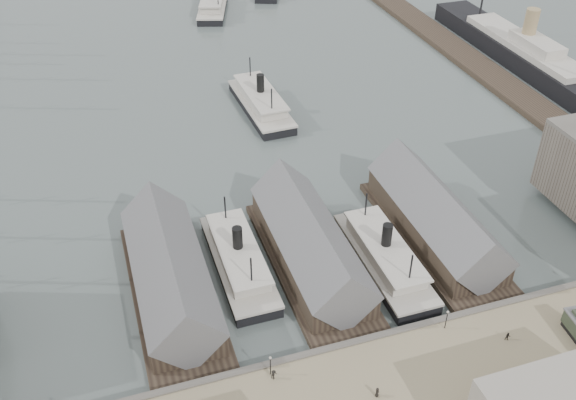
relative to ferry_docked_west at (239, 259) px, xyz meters
name	(u,v)px	position (x,y,z in m)	size (l,w,h in m)	color
ground	(344,327)	(13.00, -19.79, -2.42)	(900.00, 900.00, 0.00)	#4A5553
seawall	(356,345)	(13.00, -24.99, -1.27)	(180.00, 1.20, 2.30)	#59544C
east_wharf	(468,58)	(91.00, 70.21, -1.62)	(10.00, 180.00, 1.60)	#2D231C
ferry_shed_west	(170,275)	(-13.00, -2.91, 2.22)	(14.00, 42.00, 12.60)	#2D231C
ferry_shed_center	(310,245)	(13.00, -2.91, 2.22)	(14.00, 42.00, 12.60)	#2D231C
ferry_shed_east	(435,219)	(39.00, -2.91, 2.22)	(14.00, 42.00, 12.60)	#2D231C
lamp_post_near_w	(270,362)	(-2.00, -26.79, 2.30)	(0.44, 0.44, 3.92)	black
lamp_post_near_e	(447,316)	(28.00, -26.79, 2.30)	(0.44, 0.44, 3.92)	black
ferry_docked_west	(239,259)	(0.00, 0.00, 0.00)	(8.67, 28.89, 10.32)	black
ferry_docked_east	(384,256)	(26.00, -7.81, 0.03)	(8.78, 29.28, 10.46)	black
ferry_open_near	(261,102)	(21.50, 58.86, 0.18)	(10.40, 31.32, 11.08)	black
ferry_open_mid	(213,4)	(26.42, 137.66, 0.14)	(17.83, 31.92, 10.92)	black
ocean_steamer	(524,54)	(105.00, 62.18, 1.30)	(11.83, 86.43, 17.29)	black
horse_cart_right	(562,391)	(37.71, -43.93, 0.39)	(4.82, 2.80, 1.58)	black
pedestrian_2	(274,375)	(-1.80, -27.79, 0.48)	(1.16, 0.67, 1.80)	black
pedestrian_4	(377,392)	(11.72, -35.57, 0.45)	(0.85, 0.55, 1.73)	black
pedestrian_6	(508,337)	(36.23, -32.25, 0.38)	(0.78, 0.61, 1.60)	black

